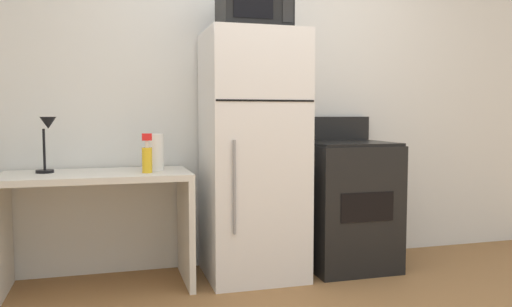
{
  "coord_description": "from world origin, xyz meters",
  "views": [
    {
      "loc": [
        -1.11,
        -2.04,
        1.12
      ],
      "look_at": [
        -0.21,
        1.1,
        0.87
      ],
      "focal_mm": 35.93,
      "sensor_mm": 36.0,
      "label": 1
    }
  ],
  "objects_px": {
    "spray_bottle": "(147,157)",
    "paper_towel_roll": "(155,152)",
    "desk_lamp": "(47,135)",
    "desk": "(97,208)",
    "microwave": "(254,12)",
    "refrigerator": "(253,156)",
    "oven_range": "(347,204)"
  },
  "relations": [
    {
      "from": "spray_bottle",
      "to": "paper_towel_roll",
      "type": "distance_m",
      "value": 0.15
    },
    {
      "from": "desk_lamp",
      "to": "paper_towel_roll",
      "type": "distance_m",
      "value": 0.68
    },
    {
      "from": "spray_bottle",
      "to": "desk",
      "type": "bearing_deg",
      "value": 161.84
    },
    {
      "from": "paper_towel_roll",
      "to": "microwave",
      "type": "distance_m",
      "value": 1.14
    },
    {
      "from": "paper_towel_roll",
      "to": "refrigerator",
      "type": "xyz_separation_m",
      "value": [
        0.65,
        -0.04,
        -0.03
      ]
    },
    {
      "from": "desk_lamp",
      "to": "oven_range",
      "type": "height_order",
      "value": "desk_lamp"
    },
    {
      "from": "microwave",
      "to": "refrigerator",
      "type": "bearing_deg",
      "value": 90.32
    },
    {
      "from": "desk",
      "to": "desk_lamp",
      "type": "distance_m",
      "value": 0.55
    },
    {
      "from": "oven_range",
      "to": "desk",
      "type": "bearing_deg",
      "value": 179.86
    },
    {
      "from": "paper_towel_roll",
      "to": "refrigerator",
      "type": "relative_size",
      "value": 0.14
    },
    {
      "from": "oven_range",
      "to": "paper_towel_roll",
      "type": "bearing_deg",
      "value": 178.61
    },
    {
      "from": "spray_bottle",
      "to": "refrigerator",
      "type": "bearing_deg",
      "value": 7.06
    },
    {
      "from": "desk_lamp",
      "to": "microwave",
      "type": "height_order",
      "value": "microwave"
    },
    {
      "from": "desk_lamp",
      "to": "microwave",
      "type": "xyz_separation_m",
      "value": [
        1.32,
        -0.1,
        0.81
      ]
    },
    {
      "from": "spray_bottle",
      "to": "paper_towel_roll",
      "type": "relative_size",
      "value": 1.04
    },
    {
      "from": "spray_bottle",
      "to": "oven_range",
      "type": "height_order",
      "value": "oven_range"
    },
    {
      "from": "desk_lamp",
      "to": "spray_bottle",
      "type": "bearing_deg",
      "value": -15.17
    },
    {
      "from": "paper_towel_roll",
      "to": "microwave",
      "type": "bearing_deg",
      "value": -5.54
    },
    {
      "from": "desk_lamp",
      "to": "refrigerator",
      "type": "distance_m",
      "value": 1.33
    },
    {
      "from": "desk",
      "to": "refrigerator",
      "type": "bearing_deg",
      "value": -0.73
    },
    {
      "from": "desk_lamp",
      "to": "microwave",
      "type": "distance_m",
      "value": 1.55
    },
    {
      "from": "desk",
      "to": "paper_towel_roll",
      "type": "bearing_deg",
      "value": 4.46
    },
    {
      "from": "spray_bottle",
      "to": "microwave",
      "type": "bearing_deg",
      "value": 5.39
    },
    {
      "from": "paper_towel_roll",
      "to": "desk_lamp",
      "type": "bearing_deg",
      "value": 177.28
    },
    {
      "from": "desk",
      "to": "spray_bottle",
      "type": "distance_m",
      "value": 0.46
    },
    {
      "from": "desk_lamp",
      "to": "spray_bottle",
      "type": "height_order",
      "value": "desk_lamp"
    },
    {
      "from": "microwave",
      "to": "spray_bottle",
      "type": "bearing_deg",
      "value": -174.61
    },
    {
      "from": "desk",
      "to": "microwave",
      "type": "height_order",
      "value": "microwave"
    },
    {
      "from": "desk_lamp",
      "to": "spray_bottle",
      "type": "relative_size",
      "value": 1.42
    },
    {
      "from": "desk",
      "to": "oven_range",
      "type": "xyz_separation_m",
      "value": [
        1.75,
        -0.0,
        -0.06
      ]
    },
    {
      "from": "desk",
      "to": "desk_lamp",
      "type": "relative_size",
      "value": 3.31
    },
    {
      "from": "desk_lamp",
      "to": "spray_bottle",
      "type": "distance_m",
      "value": 0.64
    }
  ]
}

